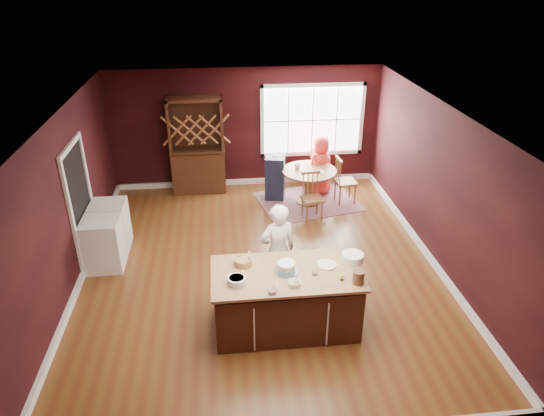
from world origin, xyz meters
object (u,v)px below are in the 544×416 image
Objects in this scene: chair_south at (312,197)px; high_chair at (275,177)px; seated_woman at (320,165)px; chair_north at (315,165)px; toddler at (272,163)px; chair_east at (346,180)px; hutch at (197,146)px; washer at (103,244)px; kitchen_island at (286,300)px; dryer at (110,226)px; dining_table at (309,179)px; layer_cake at (286,267)px; baker at (278,251)px.

chair_south is 0.98× the size of high_chair.
seated_woman is 1.32× the size of high_chair.
chair_north reaches higher than toddler.
chair_east is at bearing 106.47° from seated_woman.
chair_east is 1.06× the size of chair_south.
hutch is 2.40× the size of washer.
kitchen_island reaches higher than dryer.
washer is (-2.86, 1.84, 0.01)m from kitchen_island.
chair_north is 1.16× the size of washer.
chair_east is at bearing -16.51° from hutch.
dryer reaches higher than dining_table.
chair_east is at bearing 64.63° from kitchen_island.
dining_table is 2.57m from hutch.
toddler is 0.29× the size of washer.
chair_south reaches higher than dining_table.
chair_east reaches higher than chair_north.
chair_east is 1.53m from high_chair.
chair_south is at bearing 72.82° from layer_cake.
dryer is at bearing 139.26° from layer_cake.
high_chair is 1.12× the size of washer.
dryer is at bearing -150.38° from toddler.
dryer is (-2.83, 1.72, -0.34)m from baker.
chair_south is at bearing -58.41° from toddler.
hutch reaches higher than dining_table.
chair_north is (0.29, 0.82, -0.01)m from dining_table.
dryer is (-4.23, -1.87, -0.22)m from seated_woman.
chair_north reaches higher than kitchen_island.
seated_woman is (0.40, 1.19, 0.17)m from chair_south.
layer_cake is 1.34× the size of toddler.
seated_woman is 5.13× the size of toddler.
washer is at bearing -131.19° from high_chair.
high_chair is 0.31m from toddler.
dining_table is at bearing 26.68° from seated_woman.
high_chair is 3.64m from dryer.
chair_south is 0.74× the size of seated_woman.
baker reaches higher than high_chair.
layer_cake is at bearing 46.67° from seated_woman.
seated_woman is at bearing 30.70° from washer.
baker is 4.21m from chair_north.
chair_north is at bearing -122.34° from baker.
toddler is 1.71m from hutch.
toddler is at bearing 29.62° from dryer.
chair_east is 5.10m from washer.
chair_south reaches higher than kitchen_island.
seated_woman is 4.63m from dryer.
hutch is at bearing -22.01° from chair_north.
dining_table is at bearing 77.80° from chair_south.
layer_cake reaches higher than chair_south.
dining_table is 0.56m from seated_woman.
washer is at bearing 13.58° from chair_north.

